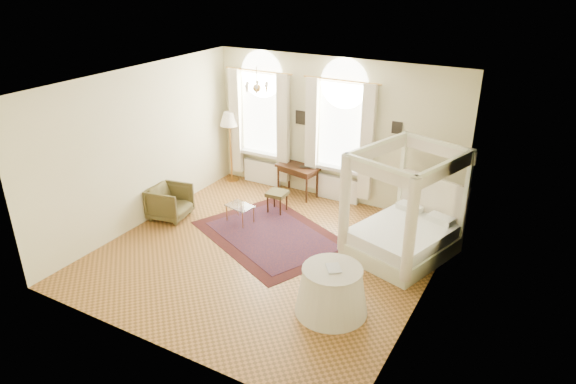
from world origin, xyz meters
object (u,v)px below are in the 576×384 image
Objects in this scene: writing_desk at (298,170)px; side_table at (332,290)px; canopy_bed at (402,232)px; stool at (277,195)px; nightstand at (442,215)px; floor_lamp at (229,122)px; armchair at (170,202)px; coffee_table at (240,207)px.

writing_desk is 4.54m from side_table.
canopy_bed reaches higher than stool.
stool is (0.03, -1.01, -0.23)m from writing_desk.
nightstand is 0.33× the size of floor_lamp.
armchair is (-4.90, -0.95, -0.11)m from canopy_bed.
canopy_bed reaches higher than coffee_table.
side_table is (-0.84, -3.71, 0.09)m from nightstand.
stool is (-3.42, -1.01, 0.11)m from nightstand.
armchair is at bearing -158.88° from coffee_table.
stool is 2.35m from armchair.
writing_desk is 1.91m from coffee_table.
canopy_bed is 3.37m from writing_desk.
canopy_bed is 2.13× the size of writing_desk.
floor_lamp is at bearing 163.56° from canopy_bed.
coffee_table is (1.46, 0.56, -0.01)m from armchair.
nightstand is 0.55× the size of writing_desk.
canopy_bed is at bearing 79.43° from side_table.
canopy_bed reaches higher than armchair.
armchair is 1.25× the size of coffee_table.
side_table is at bearing -100.57° from canopy_bed.
side_table reaches higher than nightstand.
armchair is (-1.89, -1.40, -0.04)m from stool.
canopy_bed reaches higher than side_table.
side_table reaches higher than armchair.
writing_desk reaches higher than stool.
nightstand reaches higher than coffee_table.
armchair is at bearing -143.56° from stool.
side_table is (4.48, -1.30, 0.02)m from armchair.
nightstand is at bearing 0.00° from floor_lamp.
floor_lamp is (-5.37, 0.00, 1.24)m from nightstand.
floor_lamp is at bearing 129.38° from coffee_table.
armchair is at bearing -155.63° from nightstand.
canopy_bed is 1.28× the size of floor_lamp.
side_table reaches higher than stool.
floor_lamp reaches higher than writing_desk.
writing_desk is at bearing 0.00° from floor_lamp.
coffee_table is (-0.41, -1.85, -0.29)m from writing_desk.
nightstand is 3.57m from stool.
nightstand is at bearing 77.28° from side_table.
writing_desk is 2.12m from floor_lamp.
armchair is (-5.31, -2.41, 0.07)m from nightstand.
nightstand is 3.80m from side_table.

